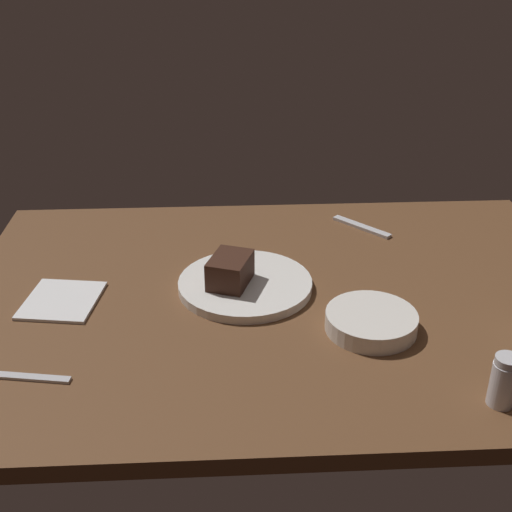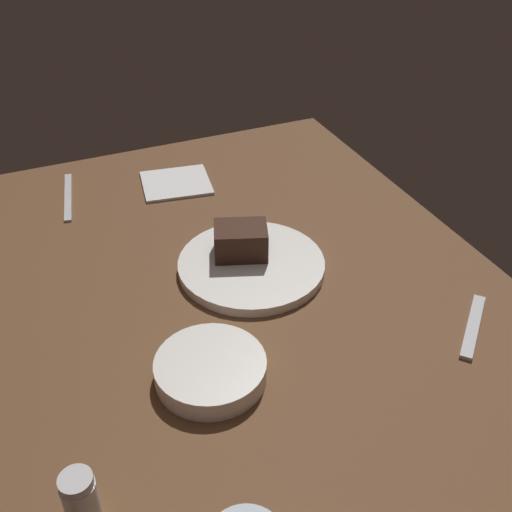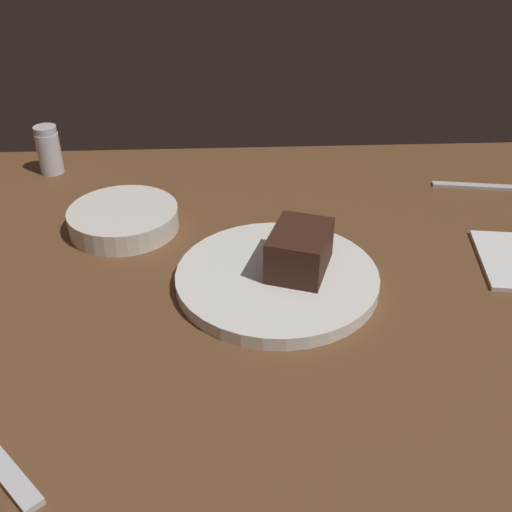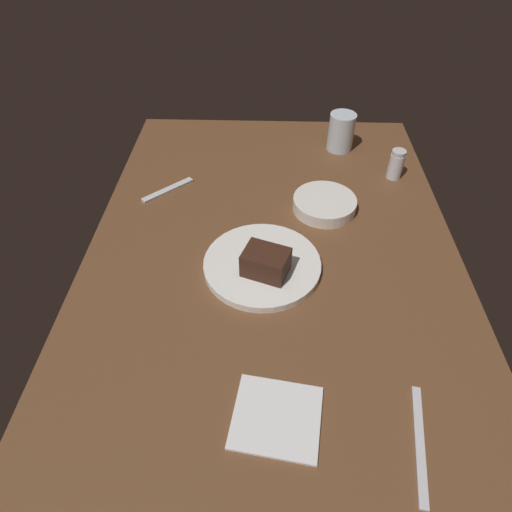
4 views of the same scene
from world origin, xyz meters
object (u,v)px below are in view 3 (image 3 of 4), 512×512
chocolate_cake_slice (300,250)px  salt_shaker (49,150)px  dessert_plate (277,278)px  butter_knife (492,187)px  side_bowl (124,219)px

chocolate_cake_slice → salt_shaker: salt_shaker is taller
dessert_plate → chocolate_cake_slice: (-2.79, -0.77, 3.58)cm
dessert_plate → salt_shaker: 50.21cm
dessert_plate → butter_knife: dessert_plate is taller
chocolate_cake_slice → butter_knife: (-34.32, -24.39, -4.19)cm
side_bowl → chocolate_cake_slice: bearing=149.0°
salt_shaker → dessert_plate: bearing=135.5°
chocolate_cake_slice → butter_knife: chocolate_cake_slice is taller
chocolate_cake_slice → dessert_plate: bearing=15.5°
chocolate_cake_slice → salt_shaker: size_ratio=1.11×
chocolate_cake_slice → side_bowl: 27.81cm
salt_shaker → butter_knife: 73.65cm
butter_knife → side_bowl: bearing=19.6°
dessert_plate → butter_knife: size_ratio=1.33×
dessert_plate → butter_knife: bearing=-145.9°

